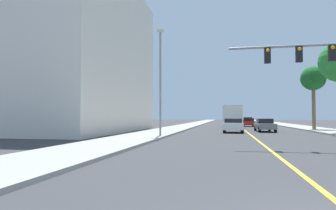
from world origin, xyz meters
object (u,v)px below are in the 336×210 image
Objects in this scene: street_lamp at (160,77)px; car_gray at (265,125)px; palm_far at (313,79)px; delivery_truck at (233,117)px; car_silver at (248,121)px; car_red at (248,122)px; car_blue at (230,121)px; car_white at (233,125)px.

car_gray is at bearing 48.95° from street_lamp.
palm_far is 0.93× the size of delivery_truck.
delivery_truck is (5.98, 17.88, -3.16)m from street_lamp.
car_silver reaches higher than car_red.
car_silver reaches higher than car_blue.
street_lamp reaches higher than car_gray.
palm_far is 12.57m from car_white.
car_blue is at bearing -120.62° from car_silver.
street_lamp is 2.12× the size of car_white.
street_lamp is 1.83× the size of car_gray.
car_blue is (-2.82, 4.12, 0.03)m from car_red.
car_gray is 0.57× the size of delivery_truck.
car_red is (-0.56, -9.42, -0.06)m from car_silver.
street_lamp reaches higher than palm_far.
car_red is 1.01× the size of car_white.
car_gray is 1.15× the size of car_red.
car_gray is 16.37m from car_red.
car_silver is at bearing 86.70° from car_red.
palm_far is 19.61m from car_blue.
car_red is at bearing -54.48° from car_blue.
car_silver is (9.16, 36.29, -4.02)m from street_lamp.
street_lamp reaches higher than car_white.
car_silver is at bearing 82.34° from delivery_truck.
street_lamp is 37.64m from car_silver.
car_white is 0.98× the size of car_blue.
delivery_truck reaches higher than car_red.
car_blue is at bearing 91.13° from car_white.
car_blue is (-9.42, 16.37, -5.28)m from palm_far.
palm_far is 9.02m from car_gray.
car_white is at bearing 54.65° from street_lamp.
car_red is (-6.60, 12.25, -5.31)m from palm_far.
car_red is at bearing 90.14° from car_gray.
delivery_truck reaches higher than car_white.
palm_far is 14.89m from car_red.
delivery_truck is (-3.18, -18.40, 0.86)m from car_silver.
street_lamp is 31.78m from car_blue.
delivery_truck is (-9.21, 3.27, -4.39)m from palm_far.
street_lamp is 19.12m from delivery_truck.
delivery_truck is (-2.61, -8.98, 0.92)m from car_red.
delivery_truck is (0.20, 9.73, 0.88)m from car_white.
street_lamp is 28.50m from car_red.
street_lamp is 14.51m from car_gray.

